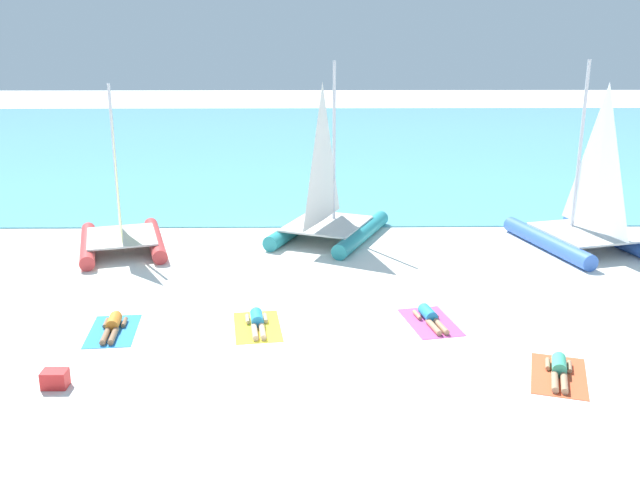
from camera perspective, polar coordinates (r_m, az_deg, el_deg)
name	(u,v)px	position (r m, az deg, el deg)	size (l,w,h in m)	color
ground_plane	(318,229)	(25.46, -0.16, 0.93)	(120.00, 120.00, 0.00)	white
ocean_water	(315,142)	(45.15, -0.43, 7.91)	(120.00, 40.00, 0.05)	#5BB2C1
sailboat_teal	(328,214)	(24.00, 0.63, 2.13)	(4.41, 5.30, 5.92)	teal
sailboat_red	(121,227)	(23.64, -15.81, 1.02)	(3.62, 4.62, 5.30)	#CC3838
sailboat_blue	(584,222)	(24.52, 20.53, 1.39)	(4.02, 5.20, 6.00)	blue
towel_leftmost	(113,331)	(17.65, -16.39, -7.07)	(1.10, 1.90, 0.01)	#338CD8
sunbather_leftmost	(113,325)	(17.66, -16.39, -6.61)	(0.58, 1.57, 0.30)	orange
towel_center_left	(257,327)	(17.24, -5.08, -7.00)	(1.10, 1.90, 0.01)	yellow
sunbather_center_left	(257,321)	(17.25, -5.10, -6.53)	(0.62, 1.57, 0.30)	#268CCC
towel_center_right	(430,322)	(17.64, 8.92, -6.58)	(1.10, 1.90, 0.01)	#D84C99
sunbather_center_right	(430,316)	(17.65, 8.86, -6.12)	(0.70, 1.56, 0.30)	#268CCC
towel_rightmost	(559,376)	(15.72, 18.74, -10.34)	(1.10, 1.90, 0.01)	#EA5933
sunbather_rightmost	(559,369)	(15.72, 18.77, -9.82)	(0.84, 1.54, 0.30)	#3FB28C
cooler_box	(55,379)	(15.36, -20.63, -10.47)	(0.50, 0.36, 0.36)	red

